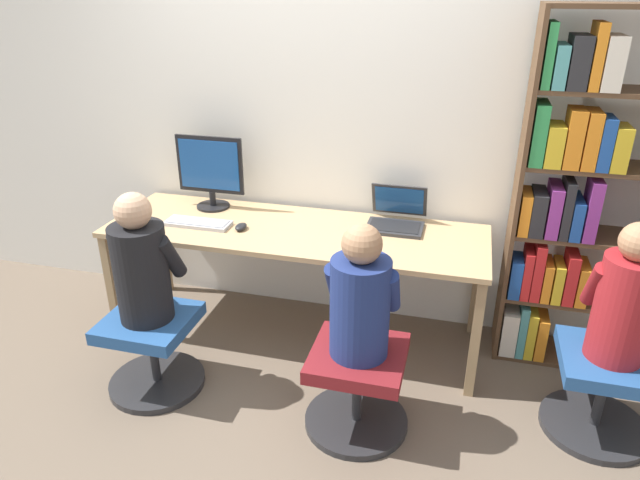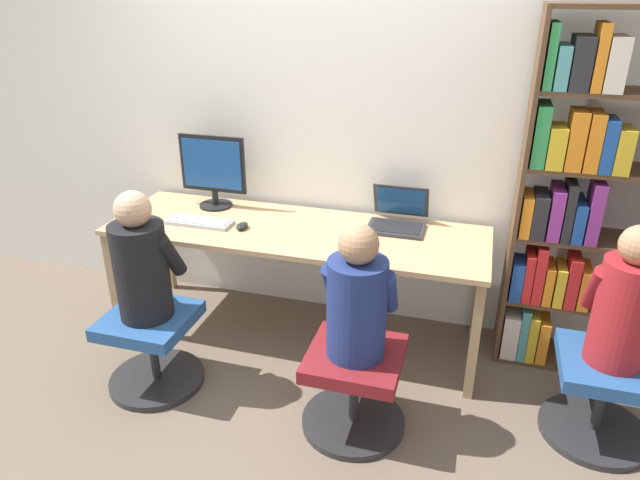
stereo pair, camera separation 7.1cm
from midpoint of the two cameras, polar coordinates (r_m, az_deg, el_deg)
ground_plane at (r=3.45m, az=-3.56°, el=-12.46°), size 14.00×14.00×0.00m
wall_back at (r=3.58m, az=0.17°, el=12.09°), size 10.00×0.05×2.60m
desk at (r=3.40m, az=-1.83°, el=0.18°), size 2.25×0.72×0.73m
desktop_monitor at (r=3.69m, az=-10.10°, el=6.80°), size 0.44×0.21×0.47m
laptop at (r=3.42m, az=8.34°, el=2.10°), size 0.33×0.33×0.23m
keyboard at (r=3.50m, az=-11.37°, el=1.78°), size 0.40×0.14×0.03m
computer_mouse_by_keyboard at (r=3.39m, az=-7.20°, el=1.39°), size 0.06×0.10×0.04m
office_chair_left at (r=3.30m, az=-15.80°, el=-10.09°), size 0.53×0.53×0.44m
office_chair_right at (r=2.92m, az=4.17°, el=-14.27°), size 0.53×0.53×0.44m
person_at_monitor at (r=3.06m, az=-16.83°, el=-2.17°), size 0.34×0.32×0.70m
person_at_laptop at (r=2.64m, az=4.51°, el=-5.91°), size 0.35×0.31×0.66m
bookshelf at (r=3.34m, az=25.03°, el=3.36°), size 0.92×0.32×1.98m
office_chair_side at (r=3.19m, az=26.99°, el=-13.54°), size 0.53×0.53×0.44m
person_near_shelf at (r=2.93m, az=28.85°, el=-5.56°), size 0.32×0.31×0.69m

